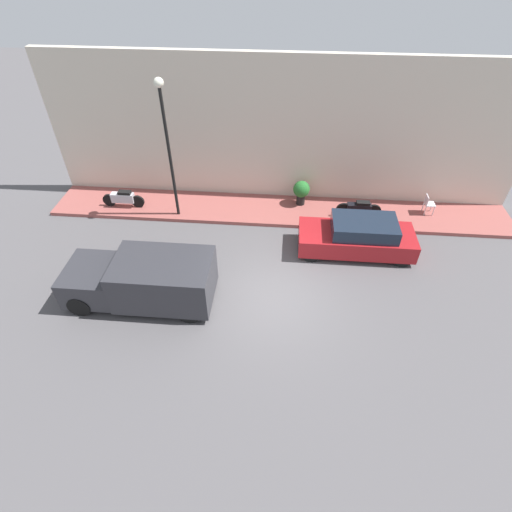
{
  "coord_description": "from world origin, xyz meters",
  "views": [
    {
      "loc": [
        -9.14,
        -0.23,
        9.75
      ],
      "look_at": [
        1.37,
        0.67,
        0.6
      ],
      "focal_mm": 28.0,
      "sensor_mm": 36.0,
      "label": 1
    }
  ],
  "objects_px": {
    "motorcycle_black": "(359,208)",
    "cafe_chair": "(428,203)",
    "parked_car": "(358,237)",
    "delivery_van": "(142,280)",
    "potted_plant": "(301,191)",
    "scooter_silver": "(123,198)",
    "streetlamp": "(166,132)"
  },
  "relations": [
    {
      "from": "motorcycle_black",
      "to": "cafe_chair",
      "type": "xyz_separation_m",
      "value": [
        0.52,
        -2.86,
        0.08
      ]
    },
    {
      "from": "parked_car",
      "to": "delivery_van",
      "type": "relative_size",
      "value": 0.89
    },
    {
      "from": "motorcycle_black",
      "to": "cafe_chair",
      "type": "height_order",
      "value": "cafe_chair"
    },
    {
      "from": "parked_car",
      "to": "motorcycle_black",
      "type": "height_order",
      "value": "parked_car"
    },
    {
      "from": "motorcycle_black",
      "to": "delivery_van",
      "type": "bearing_deg",
      "value": 124.42
    },
    {
      "from": "potted_plant",
      "to": "cafe_chair",
      "type": "height_order",
      "value": "potted_plant"
    },
    {
      "from": "potted_plant",
      "to": "scooter_silver",
      "type": "bearing_deg",
      "value": 96.38
    },
    {
      "from": "delivery_van",
      "to": "potted_plant",
      "type": "distance_m",
      "value": 7.76
    },
    {
      "from": "potted_plant",
      "to": "cafe_chair",
      "type": "bearing_deg",
      "value": -92.86
    },
    {
      "from": "parked_car",
      "to": "cafe_chair",
      "type": "distance_m",
      "value": 4.06
    },
    {
      "from": "cafe_chair",
      "to": "delivery_van",
      "type": "bearing_deg",
      "value": 118.59
    },
    {
      "from": "streetlamp",
      "to": "cafe_chair",
      "type": "xyz_separation_m",
      "value": [
        0.93,
        -10.31,
        -3.07
      ]
    },
    {
      "from": "delivery_van",
      "to": "streetlamp",
      "type": "relative_size",
      "value": 0.87
    },
    {
      "from": "potted_plant",
      "to": "streetlamp",
      "type": "bearing_deg",
      "value": 103.23
    },
    {
      "from": "motorcycle_black",
      "to": "streetlamp",
      "type": "bearing_deg",
      "value": 93.19
    },
    {
      "from": "parked_car",
      "to": "delivery_van",
      "type": "bearing_deg",
      "value": 113.14
    },
    {
      "from": "parked_car",
      "to": "motorcycle_black",
      "type": "bearing_deg",
      "value": -8.03
    },
    {
      "from": "parked_car",
      "to": "cafe_chair",
      "type": "relative_size",
      "value": 5.07
    },
    {
      "from": "parked_car",
      "to": "streetlamp",
      "type": "distance_m",
      "value": 7.94
    },
    {
      "from": "motorcycle_black",
      "to": "potted_plant",
      "type": "xyz_separation_m",
      "value": [
        0.78,
        2.37,
        0.24
      ]
    },
    {
      "from": "cafe_chair",
      "to": "motorcycle_black",
      "type": "bearing_deg",
      "value": 100.23
    },
    {
      "from": "delivery_van",
      "to": "parked_car",
      "type": "bearing_deg",
      "value": -66.86
    },
    {
      "from": "parked_car",
      "to": "scooter_silver",
      "type": "bearing_deg",
      "value": 78.32
    },
    {
      "from": "motorcycle_black",
      "to": "scooter_silver",
      "type": "distance_m",
      "value": 9.86
    },
    {
      "from": "streetlamp",
      "to": "potted_plant",
      "type": "height_order",
      "value": "streetlamp"
    },
    {
      "from": "delivery_van",
      "to": "streetlamp",
      "type": "xyz_separation_m",
      "value": [
        4.68,
        0.01,
        2.86
      ]
    },
    {
      "from": "scooter_silver",
      "to": "potted_plant",
      "type": "xyz_separation_m",
      "value": [
        0.84,
        -7.5,
        0.25
      ]
    },
    {
      "from": "parked_car",
      "to": "cafe_chair",
      "type": "height_order",
      "value": "parked_car"
    },
    {
      "from": "motorcycle_black",
      "to": "cafe_chair",
      "type": "bearing_deg",
      "value": -79.77
    },
    {
      "from": "delivery_van",
      "to": "motorcycle_black",
      "type": "bearing_deg",
      "value": -55.58
    },
    {
      "from": "parked_car",
      "to": "potted_plant",
      "type": "xyz_separation_m",
      "value": [
        2.82,
        2.08,
        0.13
      ]
    },
    {
      "from": "parked_car",
      "to": "motorcycle_black",
      "type": "distance_m",
      "value": 2.06
    }
  ]
}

